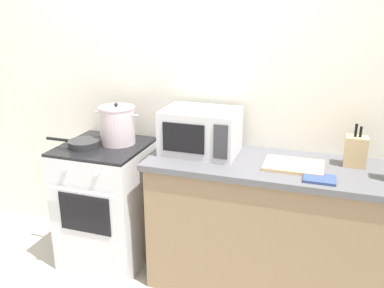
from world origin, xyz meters
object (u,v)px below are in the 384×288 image
at_px(stock_pot, 117,125).
at_px(microwave, 201,131).
at_px(stove, 107,203).
at_px(knife_block, 356,151).
at_px(cutting_board, 294,165).
at_px(oven_mitt, 320,179).
at_px(frying_pan, 83,144).

distance_m(stock_pot, microwave, 0.63).
height_order(stove, knife_block, knife_block).
bearing_deg(cutting_board, knife_block, 21.50).
bearing_deg(knife_block, cutting_board, -158.50).
xyz_separation_m(microwave, cutting_board, (0.63, -0.08, -0.14)).
xyz_separation_m(cutting_board, oven_mitt, (0.16, -0.16, -0.00)).
distance_m(microwave, oven_mitt, 0.84).
xyz_separation_m(stock_pot, oven_mitt, (1.42, -0.23, -0.13)).
distance_m(stove, oven_mitt, 1.58).
bearing_deg(frying_pan, microwave, 10.85).
relative_size(microwave, knife_block, 1.85).
distance_m(frying_pan, cutting_board, 1.45).
height_order(cutting_board, oven_mitt, cutting_board).
xyz_separation_m(frying_pan, knife_block, (1.81, 0.22, 0.07)).
relative_size(frying_pan, oven_mitt, 2.34).
xyz_separation_m(stove, oven_mitt, (1.50, -0.16, 0.47)).
distance_m(cutting_board, oven_mitt, 0.23).
bearing_deg(oven_mitt, stove, 173.94).
bearing_deg(microwave, oven_mitt, -16.81).
height_order(stock_pot, oven_mitt, stock_pot).
height_order(knife_block, oven_mitt, knife_block).
relative_size(frying_pan, cutting_board, 1.17).
bearing_deg(microwave, knife_block, 3.60).
bearing_deg(oven_mitt, stock_pot, 170.59).
distance_m(stove, frying_pan, 0.50).
distance_m(stove, knife_block, 1.79).
bearing_deg(stove, stock_pot, 42.69).
xyz_separation_m(frying_pan, oven_mitt, (1.61, -0.08, -0.02)).
height_order(frying_pan, knife_block, knife_block).
bearing_deg(stock_pot, stove, -137.31).
xyz_separation_m(frying_pan, cutting_board, (1.45, 0.08, -0.02)).
height_order(stove, oven_mitt, oven_mitt).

